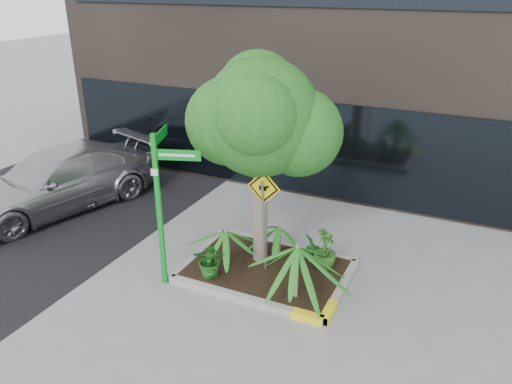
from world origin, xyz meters
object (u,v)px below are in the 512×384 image
at_px(tree, 261,118).
at_px(parked_car, 58,180).
at_px(cattle_sign, 264,205).
at_px(street_sign_post, 162,194).

height_order(tree, parked_car, tree).
bearing_deg(parked_car, cattle_sign, 10.16).
distance_m(parked_car, street_sign_post, 5.06).
bearing_deg(tree, cattle_sign, -59.21).
height_order(parked_car, cattle_sign, cattle_sign).
bearing_deg(cattle_sign, street_sign_post, -151.78).
bearing_deg(tree, street_sign_post, -135.87).
bearing_deg(parked_car, tree, 14.29).
height_order(parked_car, street_sign_post, street_sign_post).
distance_m(tree, street_sign_post, 2.36).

